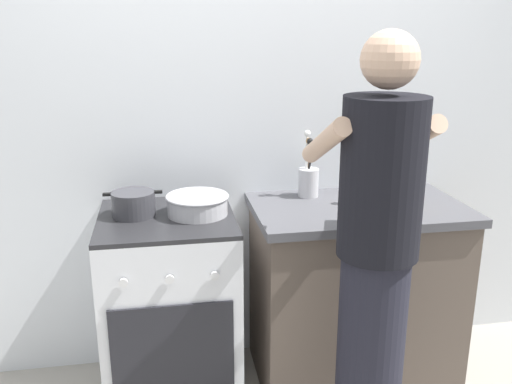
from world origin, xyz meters
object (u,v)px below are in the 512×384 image
Objects in this scene: pot at (133,204)px; person at (376,264)px; utensil_crock at (308,179)px; mixing_bowl at (197,204)px; oil_bottle at (406,188)px; stove_range at (171,307)px; spice_bottle at (347,196)px.

pot is 0.15× the size of person.
utensil_crock is 0.76m from person.
oil_bottle is (0.96, -0.06, 0.04)m from mixing_bowl.
pot is (-0.14, 0.03, 0.51)m from stove_range.
mixing_bowl is at bearing 1.49° from stove_range.
person is at bearing -98.94° from spice_bottle.
person is at bearing -42.52° from mixing_bowl.
pot is 1.08m from person.
mixing_bowl reaches higher than spice_bottle.
mixing_bowl is 1.28× the size of oil_bottle.
pot is at bearing 175.65° from oil_bottle.
stove_range is at bearing 176.87° from oil_bottle.
utensil_crock is 0.47m from oil_bottle.
mixing_bowl is at bearing -161.88° from utensil_crock.
utensil_crock is 3.95× the size of spice_bottle.
mixing_bowl is 3.38× the size of spice_bottle.
pot reaches higher than mixing_bowl.
spice_bottle reaches higher than stove_range.
utensil_crock is at bearing 134.36° from spice_bottle.
pot reaches higher than spice_bottle.
pot reaches higher than stove_range.
mixing_bowl is (0.14, 0.00, 0.50)m from stove_range.
utensil_crock reaches higher than oil_bottle.
spice_bottle is (0.85, 0.03, 0.49)m from stove_range.
stove_range is 10.74× the size of spice_bottle.
stove_range is at bearing -177.75° from spice_bottle.
person is (0.90, -0.60, -0.10)m from pot.
pot is 0.99m from spice_bottle.
mixing_bowl is 0.17× the size of person.
person is at bearing -36.60° from stove_range.
mixing_bowl is 0.96m from oil_bottle.
mixing_bowl is (0.28, -0.03, -0.01)m from pot.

